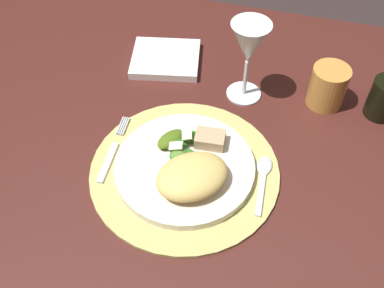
% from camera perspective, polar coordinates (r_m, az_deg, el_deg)
% --- Properties ---
extents(dining_table, '(1.36, 0.98, 0.71)m').
position_cam_1_polar(dining_table, '(0.97, -2.79, -5.10)').
color(dining_table, '#461E19').
rests_on(dining_table, ground).
extents(placemat, '(0.34, 0.34, 0.01)m').
position_cam_1_polar(placemat, '(0.82, -0.93, -3.34)').
color(placemat, tan).
rests_on(placemat, dining_table).
extents(dinner_plate, '(0.25, 0.25, 0.02)m').
position_cam_1_polar(dinner_plate, '(0.81, -0.94, -2.88)').
color(dinner_plate, silver).
rests_on(dinner_plate, placemat).
extents(pasta_serving, '(0.16, 0.15, 0.04)m').
position_cam_1_polar(pasta_serving, '(0.76, 0.02, -4.02)').
color(pasta_serving, '#E0BA63').
rests_on(pasta_serving, dinner_plate).
extents(salad_greens, '(0.09, 0.09, 0.03)m').
position_cam_1_polar(salad_greens, '(0.82, -1.65, -0.36)').
color(salad_greens, '#507A2E').
rests_on(salad_greens, dinner_plate).
extents(bread_piece, '(0.06, 0.04, 0.02)m').
position_cam_1_polar(bread_piece, '(0.83, 2.29, 0.70)').
color(bread_piece, tan).
rests_on(bread_piece, dinner_plate).
extents(fork, '(0.02, 0.16, 0.00)m').
position_cam_1_polar(fork, '(0.85, -9.89, -0.94)').
color(fork, silver).
rests_on(fork, placemat).
extents(spoon, '(0.03, 0.13, 0.01)m').
position_cam_1_polar(spoon, '(0.82, 8.87, -3.73)').
color(spoon, silver).
rests_on(spoon, placemat).
extents(napkin, '(0.17, 0.15, 0.02)m').
position_cam_1_polar(napkin, '(1.03, -3.31, 10.53)').
color(napkin, white).
rests_on(napkin, dining_table).
extents(wine_glass, '(0.08, 0.08, 0.17)m').
position_cam_1_polar(wine_glass, '(0.88, 7.12, 11.99)').
color(wine_glass, silver).
rests_on(wine_glass, dining_table).
extents(amber_tumbler, '(0.07, 0.07, 0.09)m').
position_cam_1_polar(amber_tumbler, '(0.95, 16.55, 6.88)').
color(amber_tumbler, '#C8873D').
rests_on(amber_tumbler, dining_table).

